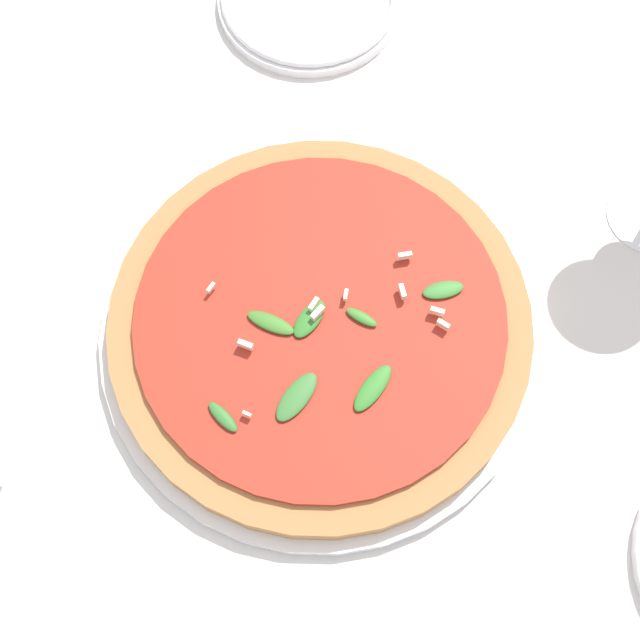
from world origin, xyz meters
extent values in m
plane|color=silver|center=(0.00, 0.00, 0.00)|extent=(6.00, 6.00, 0.00)
cylinder|color=white|center=(0.01, 0.04, 0.01)|extent=(0.37, 0.37, 0.01)
cylinder|color=#AD7542|center=(0.01, 0.04, 0.02)|extent=(0.35, 0.35, 0.02)
cylinder|color=#A82D1E|center=(0.01, 0.04, 0.03)|extent=(0.30, 0.30, 0.01)
ellipsoid|color=#347B2A|center=(0.07, -0.01, 0.04)|extent=(0.03, 0.05, 0.01)
ellipsoid|color=#3B812E|center=(0.04, 0.05, 0.04)|extent=(0.03, 0.01, 0.01)
ellipsoid|color=#35732F|center=(-0.04, -0.07, 0.04)|extent=(0.03, 0.02, 0.01)
ellipsoid|color=#3D792A|center=(-0.03, 0.02, 0.04)|extent=(0.04, 0.02, 0.01)
ellipsoid|color=#307729|center=(0.00, 0.03, 0.04)|extent=(0.03, 0.04, 0.01)
ellipsoid|color=#3A8032|center=(0.10, 0.09, 0.04)|extent=(0.04, 0.03, 0.01)
ellipsoid|color=#387231|center=(0.01, -0.03, 0.04)|extent=(0.03, 0.05, 0.01)
cube|color=#EFE5C6|center=(0.01, 0.04, 0.04)|extent=(0.01, 0.01, 0.01)
cube|color=#EFE5C6|center=(-0.08, 0.03, 0.04)|extent=(0.01, 0.01, 0.01)
cube|color=#EFE5C6|center=(-0.04, -0.01, 0.04)|extent=(0.01, 0.00, 0.01)
cube|color=#EFE5C6|center=(0.00, 0.04, 0.04)|extent=(0.01, 0.01, 0.01)
cube|color=#EFE5C6|center=(-0.02, -0.06, 0.04)|extent=(0.01, 0.00, 0.00)
cube|color=#EFE5C6|center=(0.06, 0.11, 0.04)|extent=(0.01, 0.01, 0.01)
cube|color=#EFE5C6|center=(0.10, 0.07, 0.04)|extent=(0.01, 0.00, 0.01)
cube|color=#EFE5C6|center=(0.10, 0.06, 0.04)|extent=(0.01, 0.01, 0.01)
cube|color=#EFE5C6|center=(0.02, 0.06, 0.04)|extent=(0.00, 0.01, 0.01)
cube|color=#EFE5C6|center=(0.06, 0.08, 0.04)|extent=(0.01, 0.01, 0.01)
cylinder|color=white|center=(-0.11, 0.37, 0.01)|extent=(0.18, 0.18, 0.01)
camera|label=1|loc=(0.10, -0.23, 0.70)|focal=50.00mm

